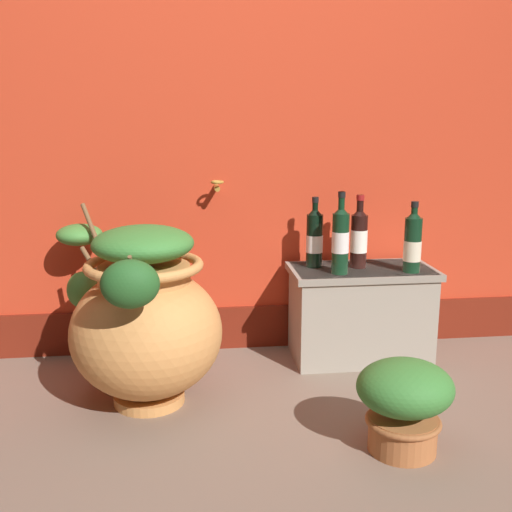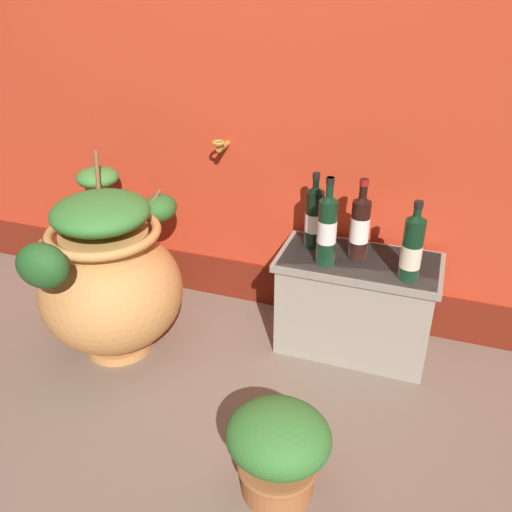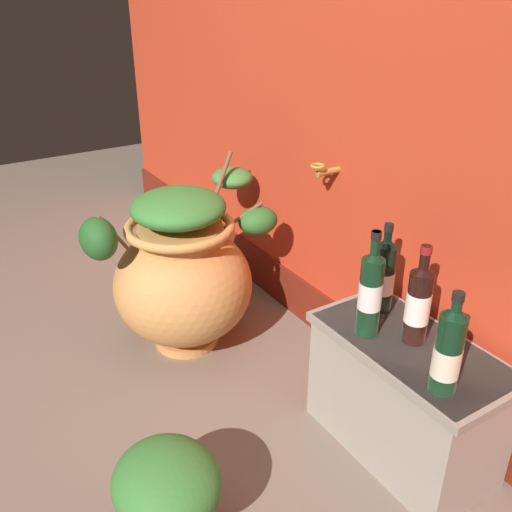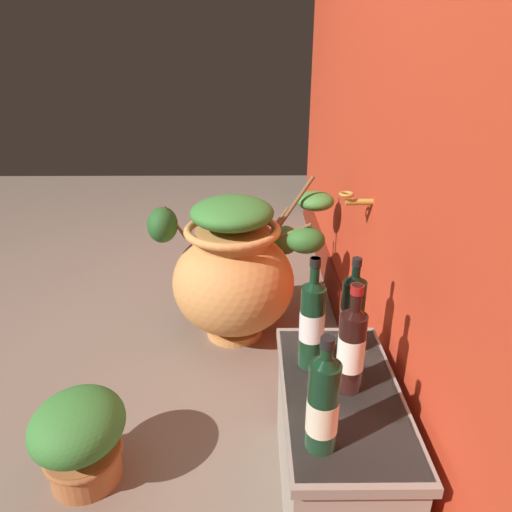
{
  "view_description": "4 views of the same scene",
  "coord_description": "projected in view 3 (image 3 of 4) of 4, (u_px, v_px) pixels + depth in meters",
  "views": [
    {
      "loc": [
        -0.29,
        -1.66,
        1.08
      ],
      "look_at": [
        0.01,
        0.77,
        0.52
      ],
      "focal_mm": 43.33,
      "sensor_mm": 36.0,
      "label": 1
    },
    {
      "loc": [
        0.73,
        -1.0,
        1.44
      ],
      "look_at": [
        0.13,
        0.69,
        0.47
      ],
      "focal_mm": 38.22,
      "sensor_mm": 36.0,
      "label": 2
    },
    {
      "loc": [
        1.44,
        -0.26,
        1.44
      ],
      "look_at": [
        -0.04,
        0.67,
        0.55
      ],
      "focal_mm": 39.66,
      "sensor_mm": 36.0,
      "label": 3
    },
    {
      "loc": [
        1.52,
        0.65,
        1.29
      ],
      "look_at": [
        -0.05,
        0.67,
        0.59
      ],
      "focal_mm": 32.86,
      "sensor_mm": 36.0,
      "label": 4
    }
  ],
  "objects": [
    {
      "name": "potted_shrub",
      "position": [
        168.0,
        495.0,
        1.52
      ],
      "size": [
        0.32,
        0.29,
        0.31
      ],
      "color": "#B26638",
      "rests_on": "ground_plane"
    },
    {
      "name": "wine_bottle_back",
      "position": [
        448.0,
        350.0,
        1.48
      ],
      "size": [
        0.08,
        0.08,
        0.3
      ],
      "color": "black",
      "rests_on": "stone_ledge"
    },
    {
      "name": "wine_bottle_middle",
      "position": [
        370.0,
        290.0,
        1.71
      ],
      "size": [
        0.07,
        0.07,
        0.35
      ],
      "color": "black",
      "rests_on": "stone_ledge"
    },
    {
      "name": "ground_plane",
      "position": [
        90.0,
        460.0,
        1.86
      ],
      "size": [
        7.0,
        7.0,
        0.0
      ],
      "primitive_type": "plane",
      "color": "#7A6656"
    },
    {
      "name": "wine_bottle_left",
      "position": [
        419.0,
        301.0,
        1.68
      ],
      "size": [
        0.07,
        0.07,
        0.32
      ],
      "color": "black",
      "rests_on": "stone_ledge"
    },
    {
      "name": "stone_ledge",
      "position": [
        404.0,
        394.0,
        1.81
      ],
      "size": [
        0.64,
        0.33,
        0.42
      ],
      "color": "#9E9384",
      "rests_on": "ground_plane"
    },
    {
      "name": "wine_bottle_right",
      "position": [
        384.0,
        274.0,
        1.85
      ],
      "size": [
        0.07,
        0.07,
        0.31
      ],
      "color": "black",
      "rests_on": "stone_ledge"
    },
    {
      "name": "terracotta_urn",
      "position": [
        184.0,
        271.0,
        2.31
      ],
      "size": [
        0.67,
        0.88,
        0.73
      ],
      "color": "#D68E4C",
      "rests_on": "ground_plane"
    },
    {
      "name": "back_wall",
      "position": [
        399.0,
        22.0,
        1.85
      ],
      "size": [
        4.4,
        0.33,
        2.6
      ],
      "color": "red",
      "rests_on": "ground_plane"
    }
  ]
}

